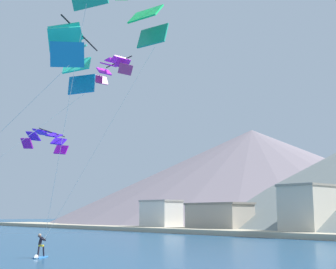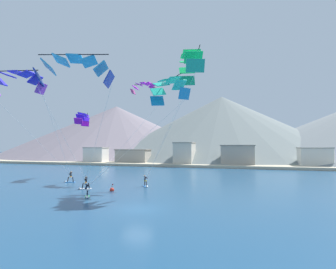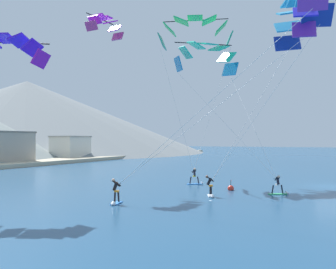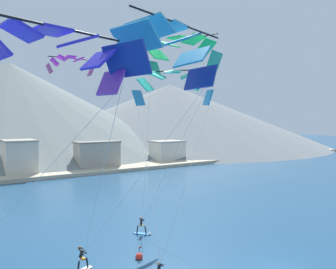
% 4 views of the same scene
% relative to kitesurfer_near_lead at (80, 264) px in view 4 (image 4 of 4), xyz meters
% --- Properties ---
extents(kitesurfer_near_lead, '(1.75, 1.06, 1.72)m').
position_rel_kitesurfer_near_lead_xyz_m(kitesurfer_near_lead, '(0.00, 0.00, 0.00)').
color(kitesurfer_near_lead, white).
rests_on(kitesurfer_near_lead, ground).
extents(kitesurfer_far_left, '(1.37, 1.63, 1.70)m').
position_rel_kitesurfer_near_lead_xyz_m(kitesurfer_far_left, '(7.24, 3.88, -0.04)').
color(kitesurfer_far_left, '#337FDB').
rests_on(kitesurfer_far_left, ground).
extents(parafoil_kite_near_lead, '(8.34, 8.89, 14.14)m').
position_rel_kitesurfer_near_lead_xyz_m(parafoil_kite_near_lead, '(2.87, -6.29, 13.69)').
color(parafoil_kite_near_lead, navy).
extents(parafoil_kite_near_trail, '(10.26, 11.52, 13.83)m').
position_rel_kitesurfer_near_lead_xyz_m(parafoil_kite_near_trail, '(10.44, 3.89, 13.16)').
color(parafoil_kite_near_trail, '#177EBF').
extents(parafoil_kite_mid_center, '(6.54, 13.63, 12.60)m').
position_rel_kitesurfer_near_lead_xyz_m(parafoil_kite_mid_center, '(-3.73, -7.48, 12.46)').
color(parafoil_kite_mid_center, purple).
extents(parafoil_kite_far_left, '(8.48, 8.89, 17.62)m').
position_rel_kitesurfer_near_lead_xyz_m(parafoil_kite_far_left, '(13.09, 6.22, 16.99)').
color(parafoil_kite_far_left, '#1DA081').
extents(parafoil_kite_distant_high_outer, '(4.76, 1.64, 1.85)m').
position_rel_kitesurfer_near_lead_xyz_m(parafoil_kite_distant_high_outer, '(3.52, 12.33, 15.65)').
color(parafoil_kite_distant_high_outer, '#AF347E').
extents(race_marker_buoy, '(0.56, 0.56, 1.02)m').
position_rel_kitesurfer_near_lead_xyz_m(race_marker_buoy, '(4.33, -0.43, -0.36)').
color(race_marker_buoy, red).
rests_on(race_marker_buoy, ground).
extents(shoreline_strip, '(180.00, 10.00, 0.70)m').
position_rel_kitesurfer_near_lead_xyz_m(shoreline_strip, '(11.12, 41.72, -0.16)').
color(shoreline_strip, '#BCAD8E').
rests_on(shoreline_strip, ground).
extents(shore_building_quay_east, '(9.08, 4.29, 5.94)m').
position_rel_kitesurfer_near_lead_xyz_m(shore_building_quay_east, '(18.84, 42.85, 2.47)').
color(shore_building_quay_east, '#A89E8E').
rests_on(shore_building_quay_east, ground).
extents(shore_building_quay_west, '(7.61, 6.02, 5.30)m').
position_rel_kitesurfer_near_lead_xyz_m(shore_building_quay_west, '(37.94, 45.06, 2.15)').
color(shore_building_quay_west, silver).
rests_on(shore_building_quay_west, ground).
extents(shore_building_old_town, '(5.53, 7.00, 6.72)m').
position_rel_kitesurfer_near_lead_xyz_m(shore_building_old_town, '(3.98, 43.65, 2.86)').
color(shore_building_old_town, beige).
rests_on(shore_building_old_town, ground).
extents(mountain_peak_west_ridge, '(112.83, 112.83, 28.97)m').
position_rel_kitesurfer_near_lead_xyz_m(mountain_peak_west_ridge, '(10.68, 95.13, 13.97)').
color(mountain_peak_west_ridge, slate).
rests_on(mountain_peak_west_ridge, ground).
extents(mountain_peak_central_summit, '(126.43, 126.43, 25.52)m').
position_rel_kitesurfer_near_lead_xyz_m(mountain_peak_central_summit, '(72.21, 93.10, 12.25)').
color(mountain_peak_central_summit, slate).
rests_on(mountain_peak_central_summit, ground).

